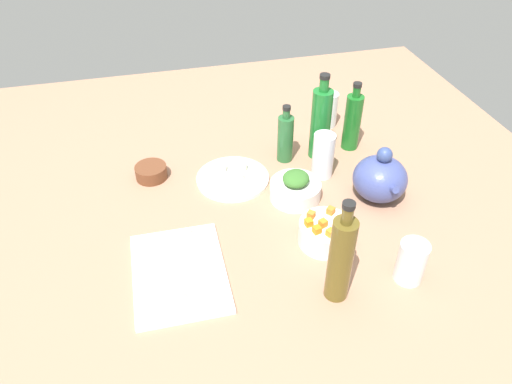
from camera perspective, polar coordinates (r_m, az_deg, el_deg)
tabletop at (r=139.26cm, az=0.00°, el=-2.09°), size 190.00×190.00×3.00cm
cutting_board at (r=121.04cm, az=-8.92°, el=-9.24°), size 30.04×22.42×1.00cm
plate_tofu at (r=147.43cm, az=-2.73°, el=1.57°), size 21.81×21.81×1.20cm
bowl_greens at (r=139.85cm, az=4.59°, el=0.16°), size 14.52×14.52×5.24cm
bowl_carrots at (r=126.67cm, az=8.07°, el=-4.75°), size 13.72×13.72×6.26cm
bowl_small_side at (r=150.89cm, az=-12.11°, el=2.30°), size 9.46×9.46×4.08cm
teapot at (r=141.83cm, az=14.26°, el=1.57°), size 16.93×15.24×16.64cm
bottle_0 at (r=152.57cm, az=3.44°, el=6.35°), size 4.98×4.98×18.99cm
bottle_1 at (r=160.42cm, az=11.18°, el=8.12°), size 5.44×5.44×22.92cm
bottle_2 at (r=108.81cm, az=9.84°, el=-7.60°), size 5.51×5.51×27.48cm
bottle_3 at (r=153.56cm, az=7.54°, el=8.03°), size 6.25×6.25×27.92cm
drinking_glass_0 at (r=173.24cm, az=8.37°, el=9.48°), size 6.50×6.50×12.14cm
drinking_glass_1 at (r=147.17cm, az=7.83°, el=4.24°), size 6.47×6.47×14.14cm
drinking_glass_2 at (r=120.72cm, az=17.63°, el=-7.76°), size 6.82×6.82×10.91cm
carrot_cube_0 at (r=121.03cm, az=8.67°, el=-4.71°), size 2.42×2.42×1.80cm
carrot_cube_1 at (r=127.21cm, az=8.70°, el=-2.16°), size 2.53×2.53×1.80cm
carrot_cube_2 at (r=123.79cm, az=9.99°, el=-3.70°), size 2.13×2.13×1.80cm
carrot_cube_3 at (r=123.32cm, az=7.81°, el=-3.61°), size 2.34×2.34×1.80cm
carrot_cube_4 at (r=121.34cm, az=7.10°, el=-4.38°), size 2.18×2.18×1.80cm
carrot_cube_5 at (r=125.30cm, az=6.43°, el=-2.66°), size 2.55×2.55×1.80cm
carrot_cube_6 at (r=123.05cm, az=6.16°, el=-3.56°), size 2.00×2.00×1.80cm
chopped_greens_mound at (r=137.18cm, az=4.68°, el=1.59°), size 10.94×10.82×3.51cm
tofu_cube_0 at (r=142.76cm, az=-3.06°, el=1.00°), size 2.79×2.79×2.20cm
tofu_cube_1 at (r=149.45cm, az=-1.57°, el=2.99°), size 2.79×2.79×2.20cm
tofu_cube_2 at (r=146.14cm, az=-4.48°, el=1.94°), size 2.59×2.59×2.20cm
tofu_cube_3 at (r=149.25cm, az=-3.91°, el=2.85°), size 2.89×2.89×2.20cm
tofu_cube_4 at (r=145.56cm, az=-1.91°, el=1.88°), size 2.61×2.61×2.20cm
dumpling_0 at (r=118.61cm, az=-8.96°, el=-9.11°), size 6.12×6.49×2.93cm
dumpling_1 at (r=124.83cm, az=-12.15°, el=-6.77°), size 6.65×6.79×2.43cm
dumpling_2 at (r=127.56cm, az=-7.74°, el=-5.00°), size 5.58×5.42×2.13cm
dumpling_3 at (r=115.66cm, az=-11.86°, el=-11.33°), size 7.81×7.73×2.66cm
dumpling_4 at (r=113.68cm, az=-8.75°, el=-11.97°), size 6.14×5.78×2.66cm
dumpling_5 at (r=123.78cm, az=-6.75°, el=-6.55°), size 6.21×5.90×2.16cm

